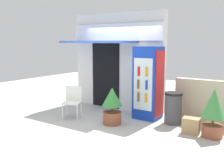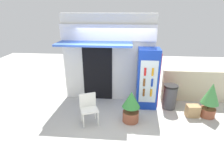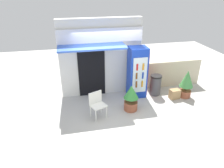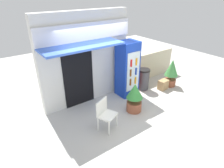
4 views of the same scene
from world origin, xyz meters
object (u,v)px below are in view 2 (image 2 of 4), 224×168
at_px(drink_cooler, 148,79).
at_px(potted_plant_near_shop, 131,106).
at_px(trash_bin, 170,97).
at_px(plastic_chair, 89,106).
at_px(potted_plant_curbside, 210,98).
at_px(cardboard_box, 193,111).

xyz_separation_m(drink_cooler, potted_plant_near_shop, (-0.52, -0.97, -0.47)).
height_order(potted_plant_near_shop, trash_bin, potted_plant_near_shop).
bearing_deg(plastic_chair, potted_plant_curbside, 9.79).
xyz_separation_m(potted_plant_near_shop, cardboard_box, (1.88, 0.43, -0.32)).
bearing_deg(potted_plant_near_shop, plastic_chair, -173.16).
relative_size(drink_cooler, potted_plant_near_shop, 2.08).
relative_size(potted_plant_near_shop, potted_plant_curbside, 0.87).
xyz_separation_m(drink_cooler, potted_plant_curbside, (1.81, -0.51, -0.36)).
relative_size(plastic_chair, cardboard_box, 2.31).
relative_size(potted_plant_near_shop, trash_bin, 1.16).
distance_m(trash_bin, cardboard_box, 0.80).
distance_m(potted_plant_curbside, trash_bin, 1.17).
relative_size(trash_bin, cardboard_box, 2.16).
height_order(potted_plant_curbside, cardboard_box, potted_plant_curbside).
bearing_deg(drink_cooler, potted_plant_near_shop, -118.09).
height_order(trash_bin, cardboard_box, trash_bin).
relative_size(drink_cooler, potted_plant_curbside, 1.80).
distance_m(potted_plant_near_shop, trash_bin, 1.56).
relative_size(plastic_chair, potted_plant_near_shop, 0.92).
xyz_separation_m(drink_cooler, cardboard_box, (1.36, -0.55, -0.79)).
height_order(drink_cooler, potted_plant_curbside, drink_cooler).
bearing_deg(potted_plant_curbside, plastic_chair, -170.21).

